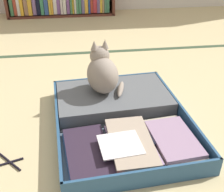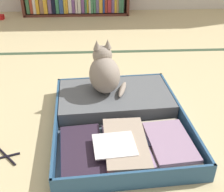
{
  "view_description": "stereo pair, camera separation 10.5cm",
  "coord_description": "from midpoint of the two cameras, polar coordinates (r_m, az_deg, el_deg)",
  "views": [
    {
      "loc": [
        -0.24,
        -1.19,
        0.92
      ],
      "look_at": [
        -0.07,
        0.1,
        0.14
      ],
      "focal_mm": 45.94,
      "sensor_mm": 36.0,
      "label": 1
    },
    {
      "loc": [
        -0.13,
        -1.19,
        0.92
      ],
      "look_at": [
        -0.07,
        0.1,
        0.14
      ],
      "focal_mm": 45.94,
      "sensor_mm": 36.0,
      "label": 2
    }
  ],
  "objects": [
    {
      "name": "tatami_border",
      "position": [
        2.43,
        1.61,
        8.81
      ],
      "size": [
        4.8,
        0.05,
        0.0
      ],
      "color": "#354932",
      "rests_on": "ground_plane"
    },
    {
      "name": "open_suitcase",
      "position": [
        1.53,
        3.48,
        -4.1
      ],
      "size": [
        0.72,
        0.87,
        0.09
      ],
      "color": "#295177",
      "rests_on": "ground_plane"
    },
    {
      "name": "black_cat",
      "position": [
        1.61,
        0.32,
        4.71
      ],
      "size": [
        0.24,
        0.26,
        0.29
      ],
      "color": "gray",
      "rests_on": "open_suitcase"
    },
    {
      "name": "ground_plane",
      "position": [
        1.51,
        4.67,
        -6.44
      ],
      "size": [
        10.0,
        10.0,
        0.0
      ],
      "primitive_type": "plane",
      "color": "#CAB784"
    }
  ]
}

